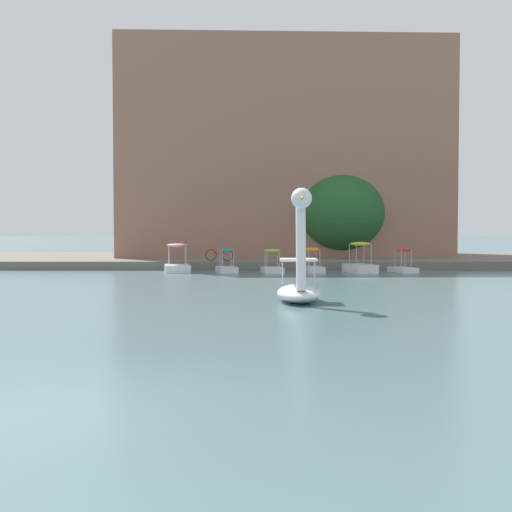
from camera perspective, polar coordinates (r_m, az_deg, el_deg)
ground_plane at (r=8.66m, az=-17.95°, el=-13.07°), size 654.03×654.03×0.00m
shore_bank_far at (r=46.59m, az=-3.22°, el=-0.31°), size 138.07×18.16×0.52m
swan_boat at (r=20.38m, az=3.88°, el=-2.04°), size 1.42×3.12×3.61m
pedal_boat_pink at (r=35.94m, az=-7.12°, el=-0.72°), size 1.77×2.60×1.63m
pedal_boat_teal at (r=35.37m, az=-2.66°, el=-0.90°), size 1.37×1.92×1.35m
pedal_boat_lime at (r=35.35m, az=1.45°, el=-0.88°), size 1.32×1.84×1.32m
pedal_boat_orange at (r=35.64m, az=5.08°, el=-0.86°), size 1.29×2.06×1.39m
pedal_boat_yellow at (r=35.74m, az=9.32°, el=-0.74°), size 1.77×2.45×1.71m
pedal_boat_red at (r=36.48m, az=13.06°, el=-0.83°), size 1.48×1.99×1.39m
tree_willow_overhanging at (r=44.14m, az=7.63°, el=3.83°), size 8.48×8.33×5.81m
bicycle_parked at (r=38.49m, az=-3.36°, el=0.08°), size 1.70×0.35×0.71m
parked_van at (r=47.83m, az=1.03°, el=1.33°), size 4.70×2.71×1.94m
apartment_block at (r=49.52m, az=2.18°, el=8.87°), size 23.53×14.17×15.07m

